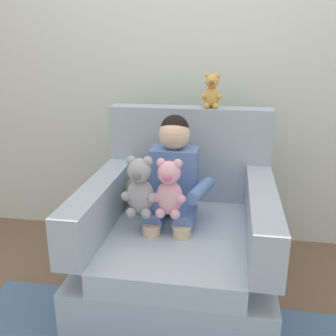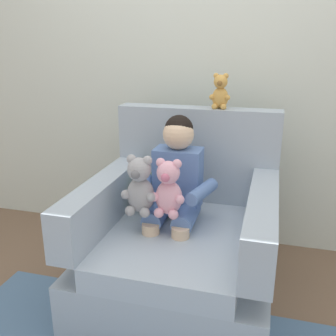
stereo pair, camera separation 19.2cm
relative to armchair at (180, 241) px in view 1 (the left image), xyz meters
name	(u,v)px [view 1 (the left image)]	position (x,y,z in m)	size (l,w,h in m)	color
ground_plane	(179,294)	(0.00, -0.05, -0.32)	(8.00, 8.00, 0.00)	brown
back_wall	(197,54)	(0.00, 0.76, 0.98)	(6.00, 0.10, 2.60)	silver
armchair	(180,241)	(0.00, 0.00, 0.00)	(0.98, 1.03, 1.00)	#9EADBC
seated_child	(172,184)	(-0.05, 0.05, 0.32)	(0.45, 0.39, 0.82)	#597AB7
plush_pink	(169,189)	(-0.04, -0.13, 0.36)	(0.18, 0.15, 0.30)	#EAA8BC
plush_grey	(140,188)	(-0.19, -0.14, 0.36)	(0.18, 0.15, 0.31)	#9E9EA3
plush_honey_on_backrest	(212,92)	(0.13, 0.39, 0.78)	(0.12, 0.10, 0.21)	gold
throw_pillow	(145,194)	(-0.23, 0.15, 0.21)	(0.26, 0.12, 0.26)	slate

